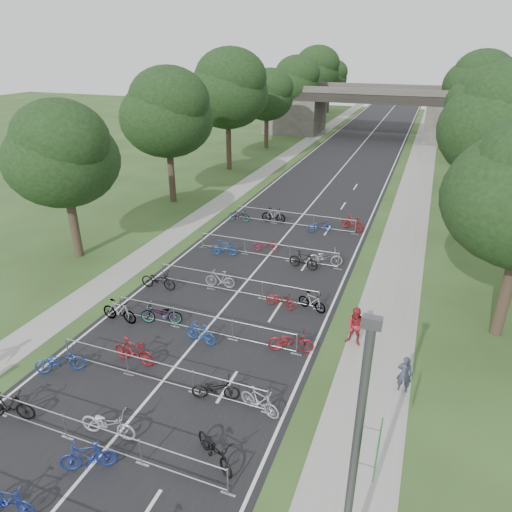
% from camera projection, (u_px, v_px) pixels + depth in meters
% --- Properties ---
extents(road, '(11.00, 140.00, 0.01)m').
position_uv_depth(road, '(351.00, 158.00, 54.69)').
color(road, black).
rests_on(road, ground).
extents(sidewalk_right, '(3.00, 140.00, 0.01)m').
position_uv_depth(sidewalk_right, '(421.00, 164.00, 52.11)').
color(sidewalk_right, gray).
rests_on(sidewalk_right, ground).
extents(sidewalk_left, '(2.00, 140.00, 0.01)m').
position_uv_depth(sidewalk_left, '(291.00, 153.00, 57.11)').
color(sidewalk_left, gray).
rests_on(sidewalk_left, ground).
extents(lane_markings, '(0.12, 140.00, 0.00)m').
position_uv_depth(lane_markings, '(351.00, 158.00, 54.69)').
color(lane_markings, silver).
rests_on(lane_markings, ground).
extents(overpass_bridge, '(31.00, 8.00, 7.05)m').
position_uv_depth(overpass_bridge, '(372.00, 112.00, 65.89)').
color(overpass_bridge, '#44403C').
rests_on(overpass_bridge, ground).
extents(lamppost, '(0.61, 0.65, 8.21)m').
position_uv_depth(lamppost, '(354.00, 476.00, 9.57)').
color(lamppost, '#4C4C51').
rests_on(lamppost, ground).
extents(tree_left_0, '(6.72, 6.72, 10.25)m').
position_uv_depth(tree_left_0, '(62.00, 156.00, 26.78)').
color(tree_left_0, '#33261C').
rests_on(tree_left_0, ground).
extents(tree_left_1, '(7.56, 7.56, 11.53)m').
position_uv_depth(tree_left_1, '(167.00, 115.00, 36.59)').
color(tree_left_1, '#33261C').
rests_on(tree_left_1, ground).
extents(tree_right_1, '(8.18, 8.18, 12.47)m').
position_uv_depth(tree_right_1, '(508.00, 125.00, 28.43)').
color(tree_right_1, '#33261C').
rests_on(tree_right_1, ground).
extents(tree_left_2, '(8.40, 8.40, 12.81)m').
position_uv_depth(tree_left_2, '(228.00, 91.00, 46.40)').
color(tree_left_2, '#33261C').
rests_on(tree_left_2, ground).
extents(tree_right_2, '(6.16, 6.16, 9.39)m').
position_uv_depth(tree_right_2, '(487.00, 127.00, 39.42)').
color(tree_right_2, '#33261C').
rests_on(tree_right_2, ground).
extents(tree_left_3, '(6.72, 6.72, 10.25)m').
position_uv_depth(tree_left_3, '(267.00, 96.00, 57.25)').
color(tree_left_3, '#33261C').
rests_on(tree_left_3, ground).
extents(tree_right_3, '(7.17, 7.17, 10.93)m').
position_uv_depth(tree_right_3, '(481.00, 100.00, 49.16)').
color(tree_right_3, '#33261C').
rests_on(tree_right_3, ground).
extents(tree_left_4, '(7.56, 7.56, 11.53)m').
position_uv_depth(tree_left_4, '(295.00, 82.00, 67.06)').
color(tree_left_4, '#33261C').
rests_on(tree_left_4, ground).
extents(tree_right_4, '(8.18, 8.18, 12.47)m').
position_uv_depth(tree_right_4, '(477.00, 82.00, 58.90)').
color(tree_right_4, '#33261C').
rests_on(tree_right_4, ground).
extents(tree_left_5, '(8.40, 8.40, 12.81)m').
position_uv_depth(tree_left_5, '(315.00, 72.00, 76.87)').
color(tree_left_5, '#33261C').
rests_on(tree_left_5, ground).
extents(tree_right_5, '(6.16, 6.16, 9.39)m').
position_uv_depth(tree_right_5, '(470.00, 90.00, 69.88)').
color(tree_right_5, '#33261C').
rests_on(tree_right_5, ground).
extents(tree_left_6, '(6.72, 6.72, 10.25)m').
position_uv_depth(tree_left_6, '(330.00, 78.00, 87.71)').
color(tree_left_6, '#33261C').
rests_on(tree_left_6, ground).
extents(tree_right_6, '(7.17, 7.17, 10.93)m').
position_uv_depth(tree_right_6, '(468.00, 78.00, 79.62)').
color(tree_right_6, '#33261C').
rests_on(tree_right_6, ground).
extents(barrier_row_1, '(9.70, 0.08, 1.10)m').
position_uv_depth(barrier_row_1, '(102.00, 439.00, 15.20)').
color(barrier_row_1, '#A6A8AE').
rests_on(barrier_row_1, ground).
extents(barrier_row_2, '(9.70, 0.08, 1.10)m').
position_uv_depth(barrier_row_2, '(159.00, 373.00, 18.24)').
color(barrier_row_2, '#A6A8AE').
rests_on(barrier_row_2, ground).
extents(barrier_row_3, '(9.70, 0.08, 1.10)m').
position_uv_depth(barrier_row_3, '(203.00, 324.00, 21.46)').
color(barrier_row_3, '#A6A8AE').
rests_on(barrier_row_3, ground).
extents(barrier_row_4, '(9.70, 0.08, 1.10)m').
position_uv_depth(barrier_row_4, '(236.00, 285.00, 24.84)').
color(barrier_row_4, '#A6A8AE').
rests_on(barrier_row_4, ground).
extents(barrier_row_5, '(9.70, 0.08, 1.10)m').
position_uv_depth(barrier_row_5, '(267.00, 250.00, 29.07)').
color(barrier_row_5, '#A6A8AE').
rests_on(barrier_row_5, ground).
extents(barrier_row_6, '(9.70, 0.08, 1.10)m').
position_uv_depth(barrier_row_6, '(294.00, 219.00, 34.15)').
color(barrier_row_6, '#A6A8AE').
rests_on(barrier_row_6, ground).
extents(bike_1, '(1.74, 0.69, 1.02)m').
position_uv_depth(bike_1, '(8.00, 500.00, 13.20)').
color(bike_1, navy).
rests_on(bike_1, ground).
extents(bike_4, '(2.07, 1.00, 1.20)m').
position_uv_depth(bike_4, '(9.00, 405.00, 16.53)').
color(bike_4, black).
rests_on(bike_4, ground).
extents(bike_5, '(2.16, 0.93, 1.10)m').
position_uv_depth(bike_5, '(108.00, 424.00, 15.81)').
color(bike_5, '#B3B5BC').
rests_on(bike_5, ground).
extents(bike_6, '(1.84, 1.35, 1.10)m').
position_uv_depth(bike_6, '(88.00, 456.00, 14.57)').
color(bike_6, navy).
rests_on(bike_6, ground).
extents(bike_7, '(2.12, 1.71, 1.08)m').
position_uv_depth(bike_7, '(215.00, 450.00, 14.81)').
color(bike_7, black).
rests_on(bike_7, ground).
extents(bike_8, '(2.09, 1.66, 1.06)m').
position_uv_depth(bike_8, '(60.00, 361.00, 18.96)').
color(bike_8, navy).
rests_on(bike_8, ground).
extents(bike_9, '(2.06, 0.67, 1.23)m').
position_uv_depth(bike_9, '(134.00, 351.00, 19.43)').
color(bike_9, maroon).
rests_on(bike_9, ground).
extents(bike_10, '(1.99, 1.19, 0.99)m').
position_uv_depth(bike_10, '(216.00, 389.00, 17.49)').
color(bike_10, black).
rests_on(bike_10, ground).
extents(bike_11, '(1.81, 0.95, 1.05)m').
position_uv_depth(bike_11, '(260.00, 401.00, 16.83)').
color(bike_11, '#A2A3AA').
rests_on(bike_11, ground).
extents(bike_12, '(1.99, 0.63, 1.18)m').
position_uv_depth(bike_12, '(119.00, 311.00, 22.37)').
color(bike_12, '#A6A8AE').
rests_on(bike_12, ground).
extents(bike_13, '(2.17, 1.25, 1.08)m').
position_uv_depth(bike_13, '(161.00, 314.00, 22.23)').
color(bike_13, '#A6A8AE').
rests_on(bike_13, ground).
extents(bike_14, '(1.73, 0.75, 1.01)m').
position_uv_depth(bike_14, '(200.00, 333.00, 20.84)').
color(bike_14, '#1C469B').
rests_on(bike_14, ground).
extents(bike_15, '(2.17, 1.18, 1.08)m').
position_uv_depth(bike_15, '(291.00, 341.00, 20.19)').
color(bike_15, maroon).
rests_on(bike_15, ground).
extents(bike_16, '(2.12, 0.84, 1.09)m').
position_uv_depth(bike_16, '(158.00, 280.00, 25.41)').
color(bike_16, black).
rests_on(bike_16, ground).
extents(bike_17, '(1.77, 0.70, 1.04)m').
position_uv_depth(bike_17, '(220.00, 279.00, 25.55)').
color(bike_17, gray).
rests_on(bike_17, ground).
extents(bike_18, '(1.78, 0.86, 0.90)m').
position_uv_depth(bike_18, '(281.00, 300.00, 23.64)').
color(bike_18, maroon).
rests_on(bike_18, ground).
extents(bike_19, '(1.71, 0.98, 0.99)m').
position_uv_depth(bike_19, '(312.00, 302.00, 23.36)').
color(bike_19, '#A6A8AE').
rests_on(bike_19, ground).
extents(bike_20, '(1.83, 0.87, 1.06)m').
position_uv_depth(bike_20, '(224.00, 248.00, 29.42)').
color(bike_20, navy).
rests_on(bike_20, ground).
extents(bike_21, '(1.81, 0.99, 0.90)m').
position_uv_depth(bike_21, '(266.00, 245.00, 30.08)').
color(bike_21, maroon).
rests_on(bike_21, ground).
extents(bike_22, '(1.94, 0.82, 1.13)m').
position_uv_depth(bike_22, '(304.00, 260.00, 27.68)').
color(bike_22, black).
rests_on(bike_22, ground).
extents(bike_23, '(2.24, 1.24, 1.12)m').
position_uv_depth(bike_23, '(325.00, 257.00, 28.03)').
color(bike_23, gray).
rests_on(bike_23, ground).
extents(bike_24, '(1.75, 0.63, 0.91)m').
position_uv_depth(bike_24, '(239.00, 215.00, 35.18)').
color(bike_24, '#A6A8AE').
rests_on(bike_24, ground).
extents(bike_25, '(1.89, 0.58, 1.13)m').
position_uv_depth(bike_25, '(274.00, 215.00, 34.87)').
color(bike_25, '#A6A8AE').
rests_on(bike_25, ground).
extents(bike_26, '(1.96, 1.57, 1.00)m').
position_uv_depth(bike_26, '(319.00, 226.00, 33.07)').
color(bike_26, navy).
rests_on(bike_26, ground).
extents(bike_27, '(2.00, 1.37, 1.18)m').
position_uv_depth(bike_27, '(353.00, 223.00, 33.37)').
color(bike_27, maroon).
rests_on(bike_27, ground).
extents(pedestrian_a, '(0.61, 0.41, 1.62)m').
position_uv_depth(pedestrian_a, '(404.00, 374.00, 17.78)').
color(pedestrian_a, '#343A4E').
rests_on(pedestrian_a, ground).
extents(pedestrian_b, '(1.02, 0.85, 1.87)m').
position_uv_depth(pedestrian_b, '(356.00, 327.00, 20.51)').
color(pedestrian_b, maroon).
rests_on(pedestrian_b, ground).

